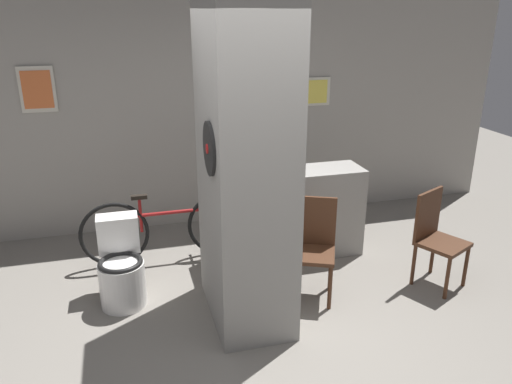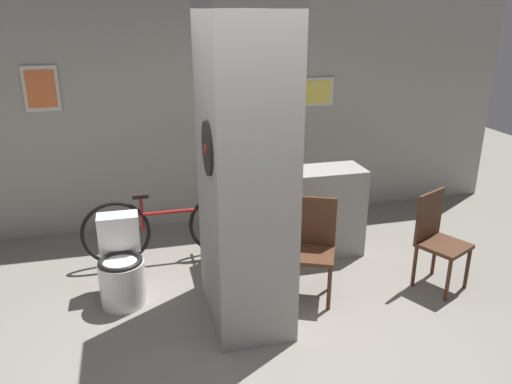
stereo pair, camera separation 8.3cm
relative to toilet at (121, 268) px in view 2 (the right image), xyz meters
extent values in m
plane|color=slate|center=(0.90, -0.99, -0.31)|extent=(14.00, 14.00, 0.00)
cube|color=gray|center=(0.90, 1.64, 0.99)|extent=(8.00, 0.06, 2.60)
cube|color=beige|center=(-0.70, 1.60, 1.39)|extent=(0.36, 0.02, 0.48)
cube|color=#D86633|center=(-0.70, 1.59, 1.39)|extent=(0.30, 0.01, 0.39)
cube|color=beige|center=(2.40, 1.60, 1.24)|extent=(0.44, 0.02, 0.34)
cube|color=#E0CC4C|center=(2.40, 1.59, 1.24)|extent=(0.36, 0.01, 0.28)
cube|color=beige|center=(1.60, 1.60, 1.54)|extent=(0.28, 0.02, 0.38)
cube|color=#B24C8C|center=(1.60, 1.59, 1.54)|extent=(0.23, 0.01, 0.31)
cube|color=gray|center=(1.03, -0.45, 0.99)|extent=(0.61, 1.06, 2.60)
cylinder|color=black|center=(0.71, -0.67, 1.24)|extent=(0.03, 0.40, 0.40)
cylinder|color=red|center=(0.70, -0.67, 1.24)|extent=(0.01, 0.07, 0.07)
cube|color=gray|center=(1.77, 0.45, 0.16)|extent=(1.47, 0.44, 0.94)
cylinder|color=white|center=(0.00, -0.07, -0.11)|extent=(0.40, 0.40, 0.41)
torus|color=black|center=(0.00, -0.07, 0.11)|extent=(0.39, 0.39, 0.04)
cube|color=white|center=(0.00, 0.20, 0.27)|extent=(0.36, 0.20, 0.34)
cylinder|color=#422616|center=(1.43, -0.48, -0.11)|extent=(0.04, 0.04, 0.42)
cylinder|color=#422616|center=(1.74, -0.62, -0.11)|extent=(0.04, 0.04, 0.42)
cylinder|color=#422616|center=(1.57, -0.16, -0.11)|extent=(0.04, 0.04, 0.42)
cylinder|color=#422616|center=(1.89, -0.31, -0.11)|extent=(0.04, 0.04, 0.42)
cube|color=#422616|center=(1.66, -0.39, 0.12)|extent=(0.53, 0.53, 0.04)
cube|color=#422616|center=(1.73, -0.22, 0.37)|extent=(0.38, 0.19, 0.46)
cylinder|color=#422616|center=(2.83, -0.75, -0.11)|extent=(0.04, 0.04, 0.42)
cylinder|color=#422616|center=(3.14, -0.60, -0.11)|extent=(0.04, 0.04, 0.42)
cylinder|color=#422616|center=(2.68, -0.44, -0.11)|extent=(0.04, 0.04, 0.42)
cylinder|color=#422616|center=(2.99, -0.29, -0.11)|extent=(0.04, 0.04, 0.42)
cube|color=#422616|center=(2.91, -0.52, 0.12)|extent=(0.53, 0.53, 0.04)
cube|color=#422616|center=(2.83, -0.36, 0.37)|extent=(0.37, 0.20, 0.46)
torus|color=black|center=(-0.05, 0.70, 0.03)|extent=(0.70, 0.04, 0.70)
torus|color=black|center=(1.04, 0.70, 0.03)|extent=(0.70, 0.04, 0.70)
cylinder|color=maroon|center=(0.49, 0.70, 0.21)|extent=(1.00, 0.04, 0.04)
cylinder|color=maroon|center=(0.22, 0.70, 0.21)|extent=(0.03, 0.03, 0.36)
cylinder|color=maroon|center=(0.98, 0.70, 0.21)|extent=(0.03, 0.03, 0.33)
cube|color=black|center=(0.22, 0.70, 0.41)|extent=(0.16, 0.06, 0.04)
cylinder|color=#262626|center=(0.98, 0.70, 0.38)|extent=(0.03, 0.42, 0.03)
cylinder|color=olive|center=(1.47, 0.47, 0.72)|extent=(0.08, 0.08, 0.18)
cylinder|color=olive|center=(1.47, 0.47, 0.85)|extent=(0.03, 0.03, 0.08)
sphere|color=#333333|center=(1.47, 0.47, 0.90)|extent=(0.03, 0.03, 0.03)
cylinder|color=#19598C|center=(1.36, 0.54, 0.69)|extent=(0.07, 0.07, 0.12)
cylinder|color=#19598C|center=(1.36, 0.54, 0.78)|extent=(0.03, 0.03, 0.05)
sphere|color=#333333|center=(1.36, 0.54, 0.82)|extent=(0.03, 0.03, 0.03)
camera|label=1|loc=(0.12, -4.10, 2.18)|focal=35.00mm
camera|label=2|loc=(0.20, -4.13, 2.18)|focal=35.00mm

